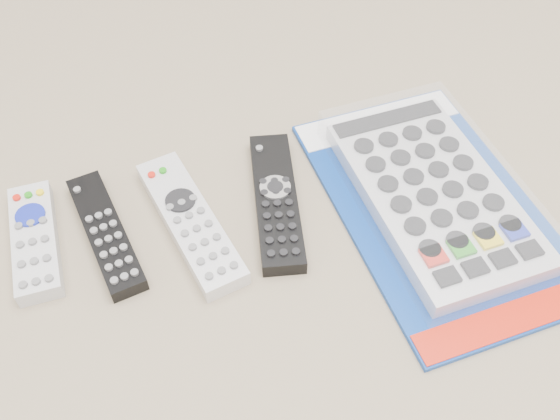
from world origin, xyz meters
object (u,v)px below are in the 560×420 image
object	(u,v)px
remote_small_grey	(35,240)
remote_large_black	(276,201)
remote_silver_dvd	(190,222)
jumbo_remote_packaged	(435,193)
remote_slim_black	(106,233)

from	to	relation	value
remote_small_grey	remote_large_black	distance (m)	0.27
remote_small_grey	remote_large_black	bearing A→B (deg)	-5.68
remote_silver_dvd	remote_large_black	world-z (taller)	remote_silver_dvd
remote_silver_dvd	jumbo_remote_packaged	size ratio (longest dim) A/B	0.57
remote_silver_dvd	remote_large_black	bearing A→B (deg)	-10.51
remote_small_grey	jumbo_remote_packaged	xyz separation A→B (m)	(0.45, -0.08, 0.01)
remote_silver_dvd	remote_large_black	size ratio (longest dim) A/B	1.02
jumbo_remote_packaged	remote_slim_black	bearing A→B (deg)	167.52
remote_large_black	jumbo_remote_packaged	world-z (taller)	jumbo_remote_packaged
remote_silver_dvd	remote_small_grey	bearing A→B (deg)	160.05
remote_small_grey	remote_silver_dvd	distance (m)	0.17
remote_silver_dvd	jumbo_remote_packaged	distance (m)	0.28
remote_slim_black	remote_large_black	distance (m)	0.20
remote_slim_black	jumbo_remote_packaged	world-z (taller)	jumbo_remote_packaged
remote_small_grey	remote_large_black	xyz separation A→B (m)	(0.27, -0.02, -0.00)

